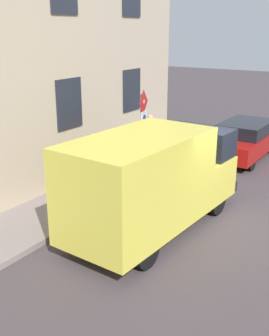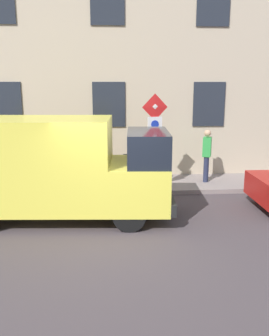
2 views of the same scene
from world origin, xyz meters
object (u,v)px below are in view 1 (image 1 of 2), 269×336
bicycle_black (107,164)px  bicycle_green (74,178)px  pedestrian (150,136)px  sign_post_stacked (143,126)px  delivery_van (153,179)px  parked_hatchback (244,139)px  bicycle_orange (91,170)px

bicycle_black → bicycle_green: 1.64m
bicycle_green → pedestrian: pedestrian is taller
pedestrian → sign_post_stacked: bearing=43.5°
delivery_van → bicycle_green: bearing=80.2°
sign_post_stacked → delivery_van: (-1.90, 2.62, -0.55)m
delivery_van → parked_hatchback: bearing=4.7°
bicycle_green → bicycle_orange: bearing=-177.2°
parked_hatchback → pedestrian: (2.58, 2.72, 0.34)m
parked_hatchback → bicycle_black: 5.67m
bicycle_black → bicycle_green: size_ratio=1.00×
delivery_van → bicycle_black: 4.05m
bicycle_orange → bicycle_black: bearing=177.3°
sign_post_stacked → delivery_van: 3.28m
delivery_van → parked_hatchback: delivery_van is taller
bicycle_black → pedestrian: size_ratio=1.00×
delivery_van → bicycle_black: size_ratio=3.17×
bicycle_orange → pedestrian: 2.97m
bicycle_orange → bicycle_green: same height
sign_post_stacked → pedestrian: 2.17m
delivery_van → bicycle_black: (3.16, -2.39, -0.82)m
bicycle_orange → pedestrian: size_ratio=1.00×
sign_post_stacked → bicycle_orange: sign_post_stacked is taller
delivery_van → bicycle_orange: size_ratio=3.17×
bicycle_black → bicycle_orange: size_ratio=1.00×
sign_post_stacked → delivery_van: bearing=125.9°
delivery_van → bicycle_green: delivery_van is taller
delivery_van → parked_hatchback: 7.21m
bicycle_black → bicycle_orange: same height
sign_post_stacked → bicycle_orange: (1.27, 1.05, -1.37)m
bicycle_black → bicycle_green: (-0.00, 1.64, 0.00)m
bicycle_green → delivery_van: bearing=79.5°
delivery_van → bicycle_black: delivery_van is taller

